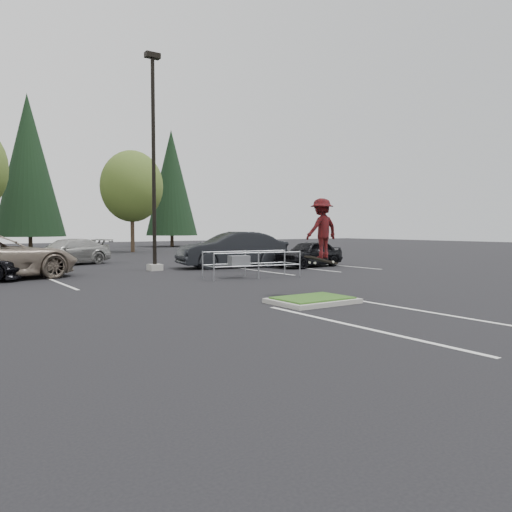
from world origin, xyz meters
TOP-DOWN VIEW (x-y plane):
  - ground at (0.00, 0.00)m, footprint 120.00×120.00m
  - grass_median at (0.00, 0.00)m, footprint 2.20×1.60m
  - stall_lines at (-1.35, 6.02)m, footprint 22.62×17.60m
  - light_pole at (0.50, 12.00)m, footprint 0.70×0.60m
  - decid_c at (5.99, 29.83)m, footprint 5.12×5.12m
  - conif_b at (0.00, 40.50)m, footprint 6.38×6.38m
  - conif_c at (14.00, 39.50)m, footprint 5.50×5.50m
  - cart_corral at (2.07, 6.78)m, footprint 3.99×1.96m
  - skateboarder at (1.20, 1.00)m, footprint 1.20×0.76m
  - car_r_charc at (4.50, 11.50)m, footprint 5.79×2.91m
  - car_r_black at (8.00, 9.55)m, footprint 4.25×2.24m
  - car_far_silver at (-2.01, 18.00)m, footprint 5.28×3.42m

SIDE VIEW (x-z plane):
  - ground at x=0.00m, z-range 0.00..0.00m
  - stall_lines at x=-1.35m, z-range 0.00..0.01m
  - grass_median at x=0.00m, z-range 0.00..0.16m
  - cart_corral at x=2.07m, z-range 0.14..1.22m
  - car_r_black at x=8.00m, z-range 0.00..1.38m
  - car_far_silver at x=-2.01m, z-range 0.00..1.42m
  - car_r_charc at x=4.50m, z-range 0.00..1.82m
  - skateboarder at x=1.20m, z-range 1.00..2.99m
  - light_pole at x=0.50m, z-range -0.50..9.62m
  - decid_c at x=5.99m, z-range 1.06..9.45m
  - conif_c at x=14.00m, z-range 0.60..13.10m
  - conif_b at x=0.00m, z-range 0.60..15.10m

